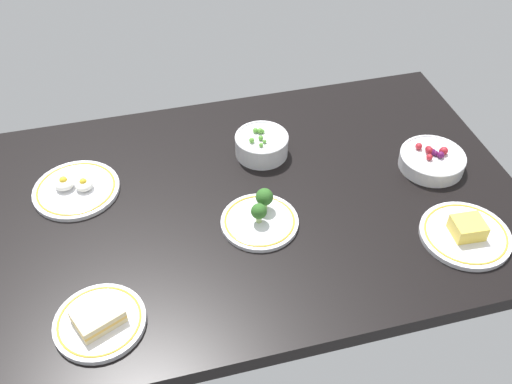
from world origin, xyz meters
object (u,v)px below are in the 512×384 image
plate_eggs (76,189)px  plate_sandwich (99,320)px  bowl_berries (432,160)px  plate_broccoli (260,218)px  plate_cheese (466,233)px  bowl_peas (262,144)px

plate_eggs → plate_sandwich: plate_eggs is taller
bowl_berries → plate_sandwich: bowl_berries is taller
plate_broccoli → plate_sandwich: (-38.28, -19.28, -0.15)cm
plate_broccoli → plate_cheese: size_ratio=0.88×
bowl_berries → plate_eggs: size_ratio=0.79×
plate_broccoli → bowl_peas: same height
plate_eggs → plate_cheese: plate_cheese is taller
plate_cheese → plate_eggs: bearing=156.2°
bowl_berries → bowl_peas: 44.38cm
bowl_berries → plate_cheese: (-3.76, -24.46, -1.08)cm
bowl_berries → plate_broccoli: 48.82cm
bowl_berries → plate_sandwich: 90.66cm
bowl_peas → plate_cheese: size_ratio=0.68×
plate_sandwich → plate_cheese: (82.65, 2.95, -0.15)cm
plate_broccoli → plate_sandwich: size_ratio=0.99×
plate_broccoli → plate_cheese: 47.29cm
plate_eggs → plate_broccoli: size_ratio=1.16×
bowl_berries → plate_eggs: (-89.78, 13.50, -1.31)cm
bowl_peas → plate_sandwich: bearing=-136.0°
plate_broccoli → plate_sandwich: 42.86cm
plate_eggs → bowl_peas: size_ratio=1.50×
plate_sandwich → bowl_peas: (45.09, 43.57, 1.78)cm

